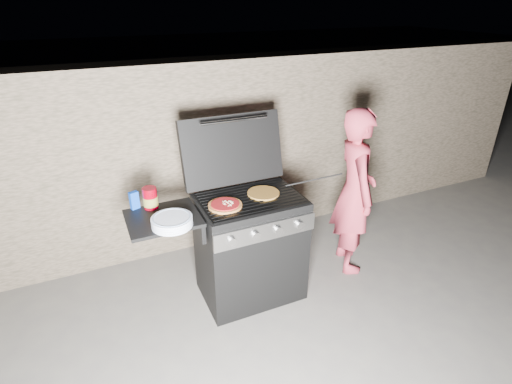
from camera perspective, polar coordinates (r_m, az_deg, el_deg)
name	(u,v)px	position (r m, az deg, el deg)	size (l,w,h in m)	color
ground	(251,291)	(3.56, -0.76, -13.99)	(50.00, 50.00, 0.00)	#524F4C
stone_wall	(208,154)	(3.96, -6.93, 5.38)	(8.00, 0.35, 1.80)	#786452
gas_grill	(222,255)	(3.21, -4.95, -8.92)	(1.34, 0.79, 0.91)	black
pizza_topped	(225,205)	(2.93, -4.43, -1.84)	(0.25, 0.25, 0.03)	#B59345
pizza_plain	(263,193)	(3.11, 1.06, -0.14)	(0.25, 0.25, 0.01)	#B58432
sauce_jar	(150,198)	(2.99, -14.88, -0.81)	(0.10, 0.10, 0.16)	#72000C
blue_carton	(134,200)	(3.02, -16.99, -1.14)	(0.06, 0.04, 0.13)	#0838AC
plate_stack	(172,222)	(2.75, -11.91, -4.15)	(0.28, 0.28, 0.06)	white
person	(354,192)	(3.60, 13.89, 0.00)	(0.55, 0.36, 1.50)	#B93648
tongs	(314,180)	(3.27, 8.29, 1.78)	(0.01, 0.01, 0.47)	black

